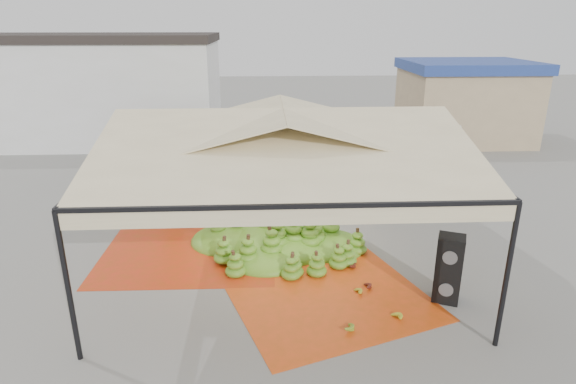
{
  "coord_description": "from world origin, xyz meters",
  "views": [
    {
      "loc": [
        -0.46,
        -11.67,
        6.0
      ],
      "look_at": [
        0.2,
        1.5,
        1.3
      ],
      "focal_mm": 30.0,
      "sensor_mm": 36.0,
      "label": 1
    }
  ],
  "objects_px": {
    "truck_left": "(191,140)",
    "banana_heap": "(280,227)",
    "truck_right": "(390,146)",
    "speaker_stack": "(448,269)",
    "vendor": "(304,185)"
  },
  "relations": [
    {
      "from": "truck_right",
      "to": "truck_left",
      "type": "bearing_deg",
      "value": -174.03
    },
    {
      "from": "speaker_stack",
      "to": "truck_right",
      "type": "height_order",
      "value": "truck_right"
    },
    {
      "from": "banana_heap",
      "to": "speaker_stack",
      "type": "bearing_deg",
      "value": -39.57
    },
    {
      "from": "truck_left",
      "to": "banana_heap",
      "type": "bearing_deg",
      "value": -80.61
    },
    {
      "from": "banana_heap",
      "to": "truck_right",
      "type": "bearing_deg",
      "value": 53.63
    },
    {
      "from": "speaker_stack",
      "to": "truck_left",
      "type": "height_order",
      "value": "truck_left"
    },
    {
      "from": "banana_heap",
      "to": "truck_left",
      "type": "height_order",
      "value": "truck_left"
    },
    {
      "from": "speaker_stack",
      "to": "truck_right",
      "type": "xyz_separation_m",
      "value": [
        1.02,
        9.35,
        0.45
      ]
    },
    {
      "from": "banana_heap",
      "to": "vendor",
      "type": "relative_size",
      "value": 2.99
    },
    {
      "from": "vendor",
      "to": "truck_right",
      "type": "relative_size",
      "value": 0.28
    },
    {
      "from": "banana_heap",
      "to": "truck_right",
      "type": "xyz_separation_m",
      "value": [
        4.66,
        6.33,
        0.7
      ]
    },
    {
      "from": "banana_heap",
      "to": "truck_left",
      "type": "bearing_deg",
      "value": 114.14
    },
    {
      "from": "banana_heap",
      "to": "truck_right",
      "type": "relative_size",
      "value": 0.83
    },
    {
      "from": "speaker_stack",
      "to": "truck_left",
      "type": "xyz_separation_m",
      "value": [
        -7.18,
        10.89,
        0.42
      ]
    },
    {
      "from": "banana_heap",
      "to": "vendor",
      "type": "distance_m",
      "value": 2.93
    }
  ]
}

